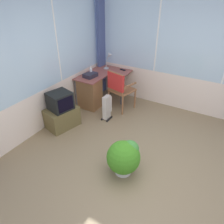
{
  "coord_description": "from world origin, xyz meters",
  "views": [
    {
      "loc": [
        -2.4,
        -0.88,
        2.65
      ],
      "look_at": [
        0.42,
        0.77,
        0.67
      ],
      "focal_mm": 34.69,
      "sensor_mm": 36.0,
      "label": 1
    }
  ],
  "objects_px": {
    "tv_on_stand": "(62,112)",
    "space_heater": "(107,107)",
    "wooden_armchair": "(119,86)",
    "paper_tray": "(90,75)",
    "spray_bottle": "(91,71)",
    "desk": "(91,91)",
    "potted_plant": "(124,157)",
    "desk_lamp": "(109,58)",
    "tv_remote": "(123,70)"
  },
  "relations": [
    {
      "from": "tv_remote",
      "to": "potted_plant",
      "type": "height_order",
      "value": "tv_remote"
    },
    {
      "from": "desk",
      "to": "potted_plant",
      "type": "distance_m",
      "value": 2.29
    },
    {
      "from": "desk",
      "to": "space_heater",
      "type": "bearing_deg",
      "value": -115.85
    },
    {
      "from": "spray_bottle",
      "to": "space_heater",
      "type": "relative_size",
      "value": 0.38
    },
    {
      "from": "desk",
      "to": "desk_lamp",
      "type": "bearing_deg",
      "value": -4.13
    },
    {
      "from": "desk",
      "to": "wooden_armchair",
      "type": "xyz_separation_m",
      "value": [
        0.15,
        -0.66,
        0.21
      ]
    },
    {
      "from": "paper_tray",
      "to": "space_heater",
      "type": "relative_size",
      "value": 0.53
    },
    {
      "from": "wooden_armchair",
      "to": "paper_tray",
      "type": "bearing_deg",
      "value": 100.5
    },
    {
      "from": "potted_plant",
      "to": "desk_lamp",
      "type": "bearing_deg",
      "value": 35.58
    },
    {
      "from": "desk",
      "to": "paper_tray",
      "type": "xyz_separation_m",
      "value": [
        0.03,
        0.02,
        0.38
      ]
    },
    {
      "from": "desk",
      "to": "tv_on_stand",
      "type": "distance_m",
      "value": 1.04
    },
    {
      "from": "paper_tray",
      "to": "desk",
      "type": "bearing_deg",
      "value": -147.31
    },
    {
      "from": "spray_bottle",
      "to": "potted_plant",
      "type": "height_order",
      "value": "spray_bottle"
    },
    {
      "from": "tv_remote",
      "to": "desk",
      "type": "bearing_deg",
      "value": 164.85
    },
    {
      "from": "spray_bottle",
      "to": "paper_tray",
      "type": "xyz_separation_m",
      "value": [
        -0.1,
        -0.05,
        -0.06
      ]
    },
    {
      "from": "tv_remote",
      "to": "wooden_armchair",
      "type": "bearing_deg",
      "value": -147.1
    },
    {
      "from": "space_heater",
      "to": "tv_on_stand",
      "type": "bearing_deg",
      "value": 137.98
    },
    {
      "from": "tv_on_stand",
      "to": "potted_plant",
      "type": "bearing_deg",
      "value": -106.11
    },
    {
      "from": "desk_lamp",
      "to": "spray_bottle",
      "type": "height_order",
      "value": "desk_lamp"
    },
    {
      "from": "space_heater",
      "to": "spray_bottle",
      "type": "bearing_deg",
      "value": 58.18
    },
    {
      "from": "desk_lamp",
      "to": "tv_remote",
      "type": "distance_m",
      "value": 0.45
    },
    {
      "from": "spray_bottle",
      "to": "potted_plant",
      "type": "bearing_deg",
      "value": -133.2
    },
    {
      "from": "tv_remote",
      "to": "wooden_armchair",
      "type": "xyz_separation_m",
      "value": [
        -0.65,
        -0.24,
        -0.14
      ]
    },
    {
      "from": "space_heater",
      "to": "potted_plant",
      "type": "distance_m",
      "value": 1.62
    },
    {
      "from": "paper_tray",
      "to": "wooden_armchair",
      "type": "relative_size",
      "value": 0.31
    },
    {
      "from": "paper_tray",
      "to": "tv_remote",
      "type": "bearing_deg",
      "value": -29.51
    },
    {
      "from": "desk_lamp",
      "to": "space_heater",
      "type": "distance_m",
      "value": 1.42
    },
    {
      "from": "tv_remote",
      "to": "tv_on_stand",
      "type": "bearing_deg",
      "value": 179.19
    },
    {
      "from": "potted_plant",
      "to": "paper_tray",
      "type": "bearing_deg",
      "value": 47.78
    },
    {
      "from": "spray_bottle",
      "to": "space_heater",
      "type": "xyz_separation_m",
      "value": [
        -0.44,
        -0.71,
        -0.55
      ]
    },
    {
      "from": "potted_plant",
      "to": "tv_remote",
      "type": "bearing_deg",
      "value": 28.73
    },
    {
      "from": "desk_lamp",
      "to": "potted_plant",
      "type": "height_order",
      "value": "desk_lamp"
    },
    {
      "from": "tv_remote",
      "to": "spray_bottle",
      "type": "distance_m",
      "value": 0.84
    },
    {
      "from": "paper_tray",
      "to": "potted_plant",
      "type": "bearing_deg",
      "value": -132.22
    },
    {
      "from": "paper_tray",
      "to": "tv_on_stand",
      "type": "relative_size",
      "value": 0.38
    },
    {
      "from": "desk",
      "to": "tv_remote",
      "type": "distance_m",
      "value": 0.97
    },
    {
      "from": "tv_remote",
      "to": "wooden_armchair",
      "type": "relative_size",
      "value": 0.16
    },
    {
      "from": "space_heater",
      "to": "potted_plant",
      "type": "relative_size",
      "value": 0.98
    },
    {
      "from": "tv_remote",
      "to": "spray_bottle",
      "type": "xyz_separation_m",
      "value": [
        -0.67,
        0.49,
        0.09
      ]
    },
    {
      "from": "wooden_armchair",
      "to": "potted_plant",
      "type": "height_order",
      "value": "wooden_armchair"
    },
    {
      "from": "desk",
      "to": "spray_bottle",
      "type": "xyz_separation_m",
      "value": [
        0.13,
        0.07,
        0.44
      ]
    },
    {
      "from": "wooden_armchair",
      "to": "desk",
      "type": "bearing_deg",
      "value": 103.13
    },
    {
      "from": "tv_remote",
      "to": "desk_lamp",
      "type": "bearing_deg",
      "value": 108.06
    },
    {
      "from": "tv_remote",
      "to": "paper_tray",
      "type": "distance_m",
      "value": 0.89
    },
    {
      "from": "tv_remote",
      "to": "potted_plant",
      "type": "bearing_deg",
      "value": -138.79
    },
    {
      "from": "wooden_armchair",
      "to": "tv_on_stand",
      "type": "distance_m",
      "value": 1.39
    },
    {
      "from": "tv_on_stand",
      "to": "space_heater",
      "type": "xyz_separation_m",
      "value": [
        0.73,
        -0.65,
        -0.06
      ]
    },
    {
      "from": "wooden_armchair",
      "to": "tv_remote",
      "type": "bearing_deg",
      "value": 20.42
    },
    {
      "from": "desk_lamp",
      "to": "paper_tray",
      "type": "height_order",
      "value": "desk_lamp"
    },
    {
      "from": "spray_bottle",
      "to": "space_heater",
      "type": "distance_m",
      "value": 1.0
    }
  ]
}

